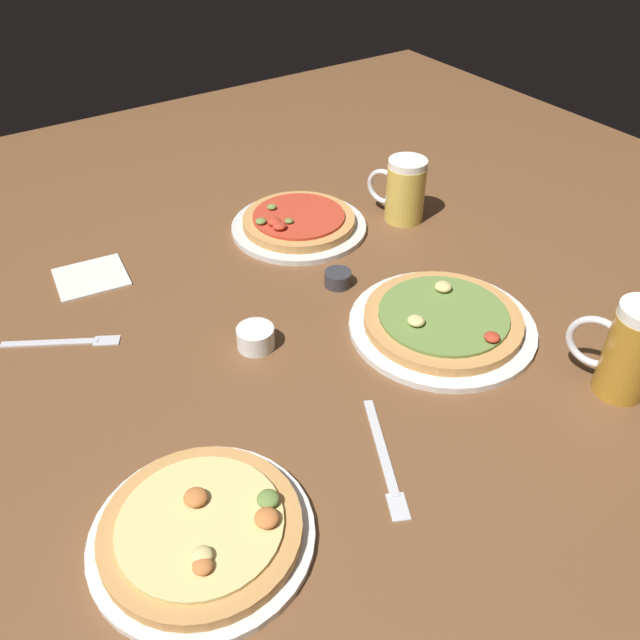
{
  "coord_description": "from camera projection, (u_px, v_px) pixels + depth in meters",
  "views": [
    {
      "loc": [
        -0.51,
        -0.76,
        0.74
      ],
      "look_at": [
        0.0,
        0.0,
        0.02
      ],
      "focal_mm": 37.24,
      "sensor_mm": 36.0,
      "label": 1
    }
  ],
  "objects": [
    {
      "name": "ground_plane",
      "position": [
        320.0,
        335.0,
        1.18
      ],
      "size": [
        2.4,
        2.4,
        0.03
      ],
      "primitive_type": "cube",
      "color": "brown"
    },
    {
      "name": "pizza_plate_near",
      "position": [
        442.0,
        322.0,
        1.16
      ],
      "size": [
        0.33,
        0.33,
        0.05
      ],
      "color": "silver",
      "rests_on": "ground_plane"
    },
    {
      "name": "pizza_plate_far",
      "position": [
        298.0,
        223.0,
        1.44
      ],
      "size": [
        0.29,
        0.29,
        0.05
      ],
      "color": "silver",
      "rests_on": "ground_plane"
    },
    {
      "name": "pizza_plate_side",
      "position": [
        202.0,
        531.0,
        0.83
      ],
      "size": [
        0.29,
        0.29,
        0.05
      ],
      "color": "silver",
      "rests_on": "ground_plane"
    },
    {
      "name": "beer_mug_dark",
      "position": [
        404.0,
        190.0,
        1.44
      ],
      "size": [
        0.09,
        0.13,
        0.14
      ],
      "color": "gold",
      "rests_on": "ground_plane"
    },
    {
      "name": "beer_mug_amber",
      "position": [
        628.0,
        350.0,
        1.01
      ],
      "size": [
        0.08,
        0.13,
        0.16
      ],
      "color": "#B27A23",
      "rests_on": "ground_plane"
    },
    {
      "name": "ramekin_sauce",
      "position": [
        256.0,
        338.0,
        1.13
      ],
      "size": [
        0.06,
        0.06,
        0.04
      ],
      "primitive_type": "cylinder",
      "color": "white",
      "rests_on": "ground_plane"
    },
    {
      "name": "ramekin_butter",
      "position": [
        338.0,
        278.0,
        1.27
      ],
      "size": [
        0.05,
        0.05,
        0.03
      ],
      "primitive_type": "cylinder",
      "color": "#333338",
      "rests_on": "ground_plane"
    },
    {
      "name": "napkin_folded",
      "position": [
        91.0,
        276.0,
        1.3
      ],
      "size": [
        0.15,
        0.14,
        0.01
      ],
      "primitive_type": "cube",
      "rotation": [
        0.0,
        0.0,
        -0.12
      ],
      "color": "silver",
      "rests_on": "ground_plane"
    },
    {
      "name": "fork_left",
      "position": [
        64.0,
        342.0,
        1.14
      ],
      "size": [
        0.18,
        0.12,
        0.01
      ],
      "color": "silver",
      "rests_on": "ground_plane"
    },
    {
      "name": "fork_spare",
      "position": [
        385.0,
        458.0,
        0.94
      ],
      "size": [
        0.11,
        0.21,
        0.01
      ],
      "color": "silver",
      "rests_on": "ground_plane"
    }
  ]
}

